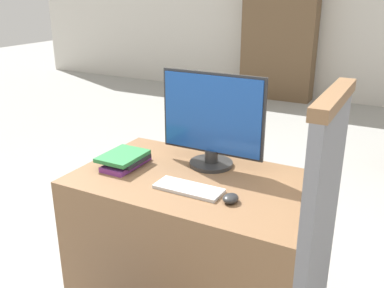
{
  "coord_description": "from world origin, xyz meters",
  "views": [
    {
      "loc": [
        0.89,
        -1.34,
        1.66
      ],
      "look_at": [
        -0.0,
        0.34,
        0.96
      ],
      "focal_mm": 40.0,
      "sensor_mm": 36.0,
      "label": 1
    }
  ],
  "objects_px": {
    "keyboard": "(189,189)",
    "book_stack": "(125,160)",
    "monitor": "(212,121)",
    "mouse": "(231,198)"
  },
  "relations": [
    {
      "from": "keyboard",
      "to": "book_stack",
      "type": "relative_size",
      "value": 1.18
    },
    {
      "from": "monitor",
      "to": "book_stack",
      "type": "xyz_separation_m",
      "value": [
        -0.4,
        -0.22,
        -0.21
      ]
    },
    {
      "from": "mouse",
      "to": "book_stack",
      "type": "distance_m",
      "value": 0.67
    },
    {
      "from": "monitor",
      "to": "keyboard",
      "type": "relative_size",
      "value": 1.74
    },
    {
      "from": "monitor",
      "to": "book_stack",
      "type": "height_order",
      "value": "monitor"
    },
    {
      "from": "keyboard",
      "to": "book_stack",
      "type": "height_order",
      "value": "book_stack"
    },
    {
      "from": "monitor",
      "to": "mouse",
      "type": "height_order",
      "value": "monitor"
    },
    {
      "from": "monitor",
      "to": "mouse",
      "type": "xyz_separation_m",
      "value": [
        0.26,
        -0.34,
        -0.23
      ]
    },
    {
      "from": "keyboard",
      "to": "book_stack",
      "type": "distance_m",
      "value": 0.45
    },
    {
      "from": "mouse",
      "to": "book_stack",
      "type": "bearing_deg",
      "value": 170.11
    }
  ]
}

